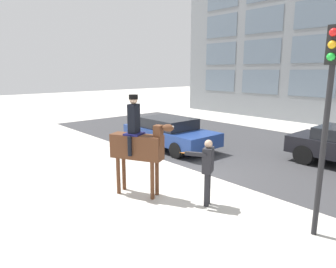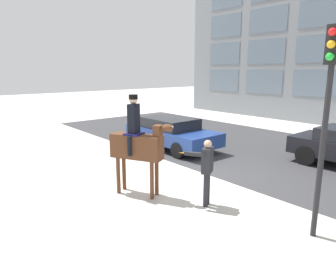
{
  "view_description": "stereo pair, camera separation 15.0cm",
  "coord_description": "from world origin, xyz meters",
  "px_view_note": "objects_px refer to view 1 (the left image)",
  "views": [
    {
      "loc": [
        6.56,
        -6.73,
        3.4
      ],
      "look_at": [
        0.4,
        -1.29,
        1.65
      ],
      "focal_mm": 32.0,
      "sensor_mm": 36.0,
      "label": 1
    },
    {
      "loc": [
        6.66,
        -6.62,
        3.4
      ],
      "look_at": [
        0.4,
        -1.29,
        1.65
      ],
      "focal_mm": 32.0,
      "sensor_mm": 36.0,
      "label": 2
    }
  ],
  "objects_px": {
    "mounted_horse_lead": "(138,144)",
    "street_car_near_lane": "(170,132)",
    "traffic_light": "(328,101)",
    "pedestrian_bystander": "(207,167)"
  },
  "relations": [
    {
      "from": "traffic_light",
      "to": "street_car_near_lane",
      "type": "bearing_deg",
      "value": 161.13
    },
    {
      "from": "mounted_horse_lead",
      "to": "pedestrian_bystander",
      "type": "bearing_deg",
      "value": 0.94
    },
    {
      "from": "mounted_horse_lead",
      "to": "pedestrian_bystander",
      "type": "height_order",
      "value": "mounted_horse_lead"
    },
    {
      "from": "mounted_horse_lead",
      "to": "pedestrian_bystander",
      "type": "relative_size",
      "value": 1.61
    },
    {
      "from": "mounted_horse_lead",
      "to": "traffic_light",
      "type": "height_order",
      "value": "traffic_light"
    },
    {
      "from": "mounted_horse_lead",
      "to": "traffic_light",
      "type": "xyz_separation_m",
      "value": [
        4.16,
        1.53,
        1.37
      ]
    },
    {
      "from": "mounted_horse_lead",
      "to": "traffic_light",
      "type": "relative_size",
      "value": 0.66
    },
    {
      "from": "street_car_near_lane",
      "to": "pedestrian_bystander",
      "type": "bearing_deg",
      "value": -32.47
    },
    {
      "from": "mounted_horse_lead",
      "to": "street_car_near_lane",
      "type": "relative_size",
      "value": 0.62
    },
    {
      "from": "mounted_horse_lead",
      "to": "pedestrian_bystander",
      "type": "distance_m",
      "value": 1.98
    }
  ]
}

